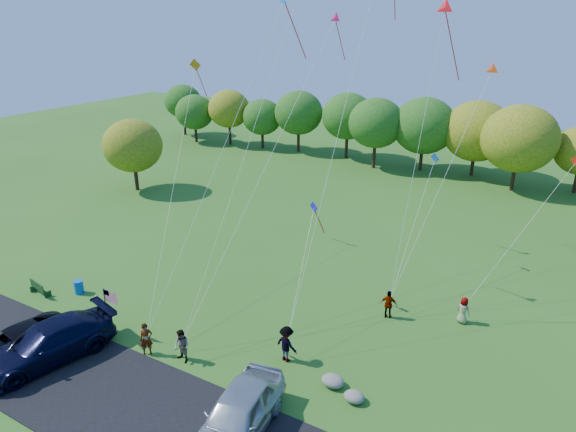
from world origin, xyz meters
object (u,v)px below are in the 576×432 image
at_px(park_bench, 38,288).
at_px(flyer_c, 287,344).
at_px(flyer_a, 146,339).
at_px(minivan_navy, 48,343).
at_px(flyer_b, 182,346).
at_px(trash_barrel, 79,287).
at_px(flyer_e, 463,310).
at_px(minivan_silver, 238,415).
at_px(minivan_dark, 15,346).
at_px(flyer_d, 389,304).

bearing_deg(park_bench, flyer_c, 17.42).
bearing_deg(flyer_a, flyer_c, -22.99).
distance_m(minivan_navy, flyer_a, 4.71).
xyz_separation_m(flyer_b, trash_barrel, (-9.95, 1.94, -0.46)).
xyz_separation_m(flyer_a, park_bench, (-9.98, 1.01, -0.39)).
bearing_deg(flyer_e, flyer_b, 60.53).
distance_m(minivan_silver, flyer_e, 14.28).
bearing_deg(flyer_a, minivan_navy, 167.01).
bearing_deg(trash_barrel, minivan_navy, -50.68).
relative_size(minivan_dark, flyer_e, 3.67).
distance_m(minivan_dark, trash_barrel, 6.64).
height_order(minivan_silver, trash_barrel, minivan_silver).
xyz_separation_m(flyer_d, trash_barrel, (-17.37, -6.92, -0.41)).
height_order(flyer_b, park_bench, flyer_b).
relative_size(flyer_a, flyer_d, 1.04).
bearing_deg(minivan_dark, flyer_b, 36.59).
bearing_deg(minivan_silver, park_bench, 161.57).
distance_m(minivan_dark, park_bench, 6.66).
bearing_deg(trash_barrel, flyer_a, -16.50).
height_order(flyer_d, park_bench, flyer_d).
xyz_separation_m(minivan_navy, trash_barrel, (-4.22, 5.15, -0.58)).
bearing_deg(minivan_dark, flyer_e, 45.35).
xyz_separation_m(flyer_a, flyer_b, (1.93, 0.43, 0.01)).
distance_m(minivan_dark, flyer_a, 6.35).
xyz_separation_m(minivan_silver, park_bench, (-17.06, 3.10, -0.54)).
height_order(minivan_dark, flyer_c, flyer_c).
distance_m(minivan_dark, flyer_d, 19.47).
distance_m(minivan_navy, trash_barrel, 6.68).
height_order(flyer_a, flyer_c, flyer_c).
relative_size(flyer_b, flyer_c, 0.93).
xyz_separation_m(flyer_e, park_bench, (-23.07, -9.86, -0.29)).
bearing_deg(flyer_c, park_bench, 18.03).
height_order(flyer_e, park_bench, flyer_e).
bearing_deg(minivan_silver, trash_barrel, 155.39).
distance_m(flyer_b, park_bench, 11.93).
distance_m(minivan_silver, flyer_b, 5.74).
bearing_deg(park_bench, minivan_dark, -34.06).
xyz_separation_m(minivan_navy, flyer_e, (16.90, 13.64, -0.22)).
distance_m(flyer_d, park_bench, 21.03).
bearing_deg(minivan_dark, minivan_silver, 14.09).
height_order(minivan_silver, flyer_b, minivan_silver).
height_order(minivan_dark, flyer_d, flyer_d).
relative_size(flyer_c, flyer_d, 1.13).
xyz_separation_m(minivan_navy, flyer_a, (3.81, 2.77, -0.13)).
xyz_separation_m(minivan_dark, flyer_d, (14.56, 12.92, -0.02)).
height_order(minivan_silver, flyer_c, minivan_silver).
bearing_deg(flyer_c, minivan_dark, 40.96).
bearing_deg(flyer_d, park_bench, 14.38).
bearing_deg(minivan_dark, flyer_c, 37.17).
relative_size(flyer_c, park_bench, 1.16).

